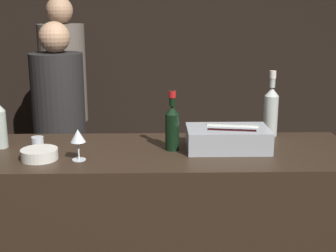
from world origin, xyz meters
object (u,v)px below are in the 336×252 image
ice_bin_with_bottles (228,138)px  person_in_hoodie (64,100)px  bowl_white (39,154)px  candle_votive (38,143)px  wine_glass (78,137)px  person_blond_tee (60,130)px  red_wine_bottle_burgundy (172,125)px  white_wine_bottle (271,109)px

ice_bin_with_bottles → person_in_hoodie: 1.85m
bowl_white → candle_votive: size_ratio=2.78×
wine_glass → person_in_hoodie: (-0.38, 1.63, -0.14)m
ice_bin_with_bottles → person_blond_tee: person_blond_tee is taller
person_blond_tee → candle_votive: bearing=140.6°
candle_votive → person_blond_tee: bearing=94.4°
wine_glass → candle_votive: 0.32m
red_wine_bottle_burgundy → wine_glass: bearing=-160.8°
wine_glass → white_wine_bottle: (1.02, 0.42, 0.04)m
bowl_white → person_in_hoodie: person_in_hoodie is taller
red_wine_bottle_burgundy → candle_votive: bearing=177.4°
bowl_white → person_blond_tee: (-0.12, 1.04, -0.16)m
wine_glass → red_wine_bottle_burgundy: (0.45, 0.16, 0.02)m
bowl_white → red_wine_bottle_burgundy: 0.67m
bowl_white → person_in_hoodie: 1.62m
red_wine_bottle_burgundy → person_blond_tee: person_blond_tee is taller
white_wine_bottle → person_blond_tee: 1.50m
candle_votive → person_in_hoodie: 1.45m
ice_bin_with_bottles → person_blond_tee: bearing=139.6°
candle_votive → person_in_hoodie: person_in_hoodie is taller
ice_bin_with_bottles → bowl_white: 0.94m
ice_bin_with_bottles → white_wine_bottle: white_wine_bottle is taller
ice_bin_with_bottles → wine_glass: (-0.74, -0.16, 0.05)m
ice_bin_with_bottles → person_blond_tee: (-1.05, 0.89, -0.19)m
ice_bin_with_bottles → candle_votive: 0.98m
bowl_white → wine_glass: size_ratio=1.16×
bowl_white → white_wine_bottle: size_ratio=0.48×
wine_glass → white_wine_bottle: bearing=22.4°
white_wine_bottle → person_blond_tee: person_blond_tee is taller
red_wine_bottle_burgundy → person_in_hoodie: bearing=119.6°
white_wine_bottle → person_in_hoodie: bearing=139.2°
ice_bin_with_bottles → person_in_hoodie: bearing=127.4°
ice_bin_with_bottles → candle_votive: (-0.98, 0.03, -0.03)m
bowl_white → red_wine_bottle_burgundy: bearing=12.4°
white_wine_bottle → person_in_hoodie: (-1.40, 1.21, -0.18)m
candle_votive → person_in_hoodie: bearing=95.6°
wine_glass → red_wine_bottle_burgundy: size_ratio=0.50×
wine_glass → candle_votive: wine_glass is taller
candle_votive → person_in_hoodie: (-0.14, 1.44, -0.06)m
bowl_white → person_in_hoodie: size_ratio=0.10×
white_wine_bottle → person_in_hoodie: size_ratio=0.20×
bowl_white → candle_votive: bearing=106.3°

